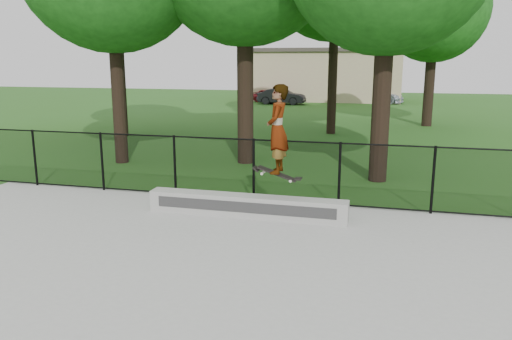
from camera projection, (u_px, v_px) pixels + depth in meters
The scene contains 9 objects.
ground at pixel (134, 329), 6.31m from camera, with size 100.00×100.00×0.00m, color #275818.
concrete_slab at pixel (134, 327), 6.31m from camera, with size 14.00×12.00×0.06m, color #979893.
grind_ledge at pixel (246, 206), 10.65m from camera, with size 4.31×0.40×0.46m, color #9D9D98.
car_a at pixel (270, 96), 40.07m from camera, with size 1.26×3.12×1.07m, color maroon.
car_b at pixel (281, 96), 38.42m from camera, with size 1.28×3.33×1.21m, color black.
car_c at pixel (374, 94), 39.59m from camera, with size 1.89×4.28×1.35m, color #AEB5C5.
skater_airborne at pixel (278, 131), 10.08m from camera, with size 0.81×0.69×2.01m.
chainlink_fence at pixel (254, 170), 11.71m from camera, with size 16.06×0.06×1.50m.
distant_building at pixel (328, 74), 42.25m from camera, with size 12.40×6.40×4.30m.
Camera 1 is at (2.94, -5.15, 3.33)m, focal length 35.00 mm.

